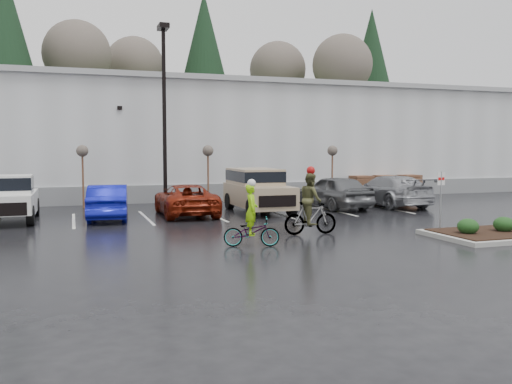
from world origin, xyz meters
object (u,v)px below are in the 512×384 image
object	(u,v)px
pallet_stack_b	(385,186)
car_grey	(334,192)
car_blue	(108,202)
suv_tan	(259,190)
lamppost	(164,96)
fire_lane_sign	(441,194)
car_far_silver	(389,191)
sapling_mid	(208,154)
cyclist_olive	(311,210)
sapling_east	(332,154)
sapling_west	(82,154)
car_red	(186,200)
pallet_stack_a	(361,186)
pallet_stack_c	(409,185)
pickup_white	(10,198)
cyclist_hivis	(252,225)

from	to	relation	value
pallet_stack_b	car_grey	world-z (taller)	car_grey
car_blue	suv_tan	size ratio (longest dim) A/B	0.88
lamppost	pallet_stack_b	bearing A→B (deg)	8.02
fire_lane_sign	car_far_silver	size ratio (longest dim) A/B	0.39
sapling_mid	fire_lane_sign	bearing A→B (deg)	-67.51
car_far_silver	cyclist_olive	distance (m)	10.69
sapling_east	fire_lane_sign	xyz separation A→B (m)	(-2.20, -12.80, -1.32)
sapling_west	car_grey	world-z (taller)	sapling_west
car_red	fire_lane_sign	bearing A→B (deg)	133.36
lamppost	car_blue	bearing A→B (deg)	-128.51
car_grey	car_far_silver	bearing A→B (deg)	174.70
car_red	sapling_west	bearing A→B (deg)	-45.62
pallet_stack_a	car_blue	distance (m)	16.65
sapling_west	pallet_stack_c	bearing A→B (deg)	2.86
sapling_west	pickup_white	bearing A→B (deg)	-125.57
car_grey	car_far_silver	distance (m)	3.18
car_red	car_far_silver	world-z (taller)	car_far_silver
lamppost	pallet_stack_c	size ratio (longest dim) A/B	6.83
sapling_east	pickup_white	bearing A→B (deg)	-166.15
lamppost	car_blue	size ratio (longest dim) A/B	2.04
sapling_east	car_blue	bearing A→B (deg)	-159.59
pallet_stack_a	car_blue	bearing A→B (deg)	-159.36
car_blue	car_grey	distance (m)	11.10
pallet_stack_c	cyclist_hivis	world-z (taller)	cyclist_hivis
pallet_stack_c	pickup_white	size ratio (longest dim) A/B	0.26
sapling_mid	pickup_white	size ratio (longest dim) A/B	0.62
pickup_white	pallet_stack_b	bearing A→B (deg)	13.76
car_red	pallet_stack_c	bearing A→B (deg)	-159.31
cyclist_hivis	sapling_east	bearing A→B (deg)	-18.10
cyclist_hivis	pallet_stack_b	bearing A→B (deg)	-26.46
lamppost	car_grey	size ratio (longest dim) A/B	1.87
car_far_silver	cyclist_hivis	world-z (taller)	cyclist_hivis
lamppost	pallet_stack_c	world-z (taller)	lamppost
pallet_stack_b	pallet_stack_a	bearing A→B (deg)	180.00
pallet_stack_b	fire_lane_sign	distance (m)	15.23
pallet_stack_a	cyclist_olive	xyz separation A→B (m)	(-9.13, -12.50, 0.20)
cyclist_hivis	lamppost	bearing A→B (deg)	20.65
sapling_mid	pallet_stack_c	xyz separation A→B (m)	(13.50, 1.00, -2.05)
pickup_white	car_grey	size ratio (longest dim) A/B	1.05
sapling_east	car_red	size ratio (longest dim) A/B	0.63
pallet_stack_a	car_red	distance (m)	13.39
sapling_west	fire_lane_sign	world-z (taller)	sapling_west
suv_tan	fire_lane_sign	bearing A→B (deg)	-64.58
sapling_east	cyclist_olive	size ratio (longest dim) A/B	1.33
car_red	car_grey	bearing A→B (deg)	-175.86
lamppost	fire_lane_sign	bearing A→B (deg)	-56.54
lamppost	car_grey	world-z (taller)	lamppost
sapling_west	car_far_silver	size ratio (longest dim) A/B	0.57
cyclist_olive	suv_tan	bearing A→B (deg)	-0.16
lamppost	car_red	bearing A→B (deg)	-84.77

